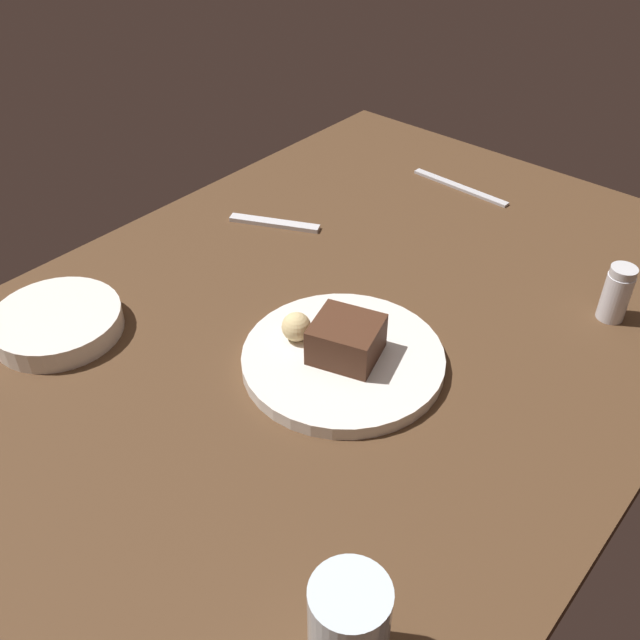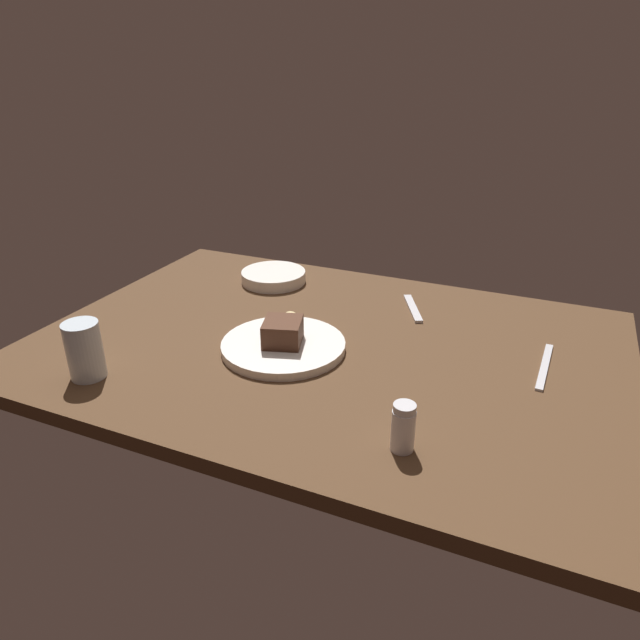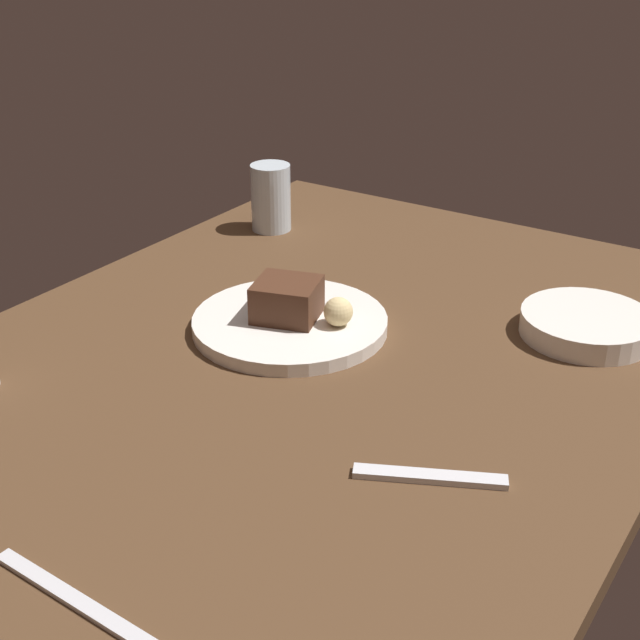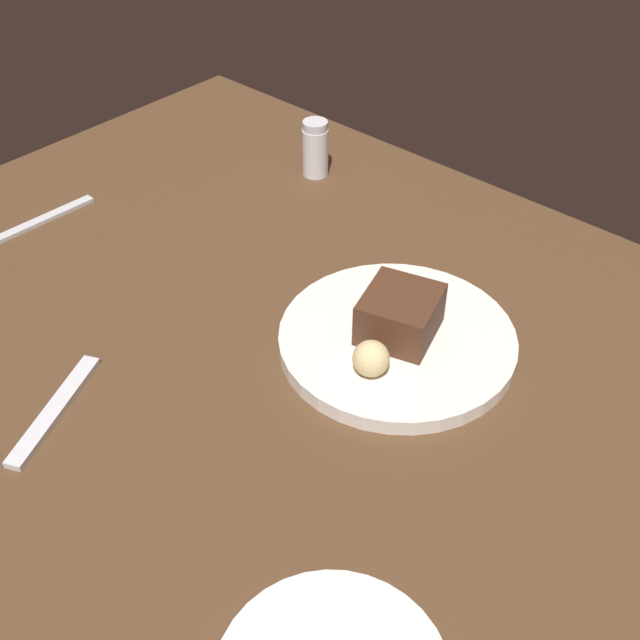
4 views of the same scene
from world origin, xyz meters
TOP-DOWN VIEW (x-y plane):
  - dining_table at (0.00, 0.00)cm, footprint 120.00×84.00cm
  - dessert_plate at (6.76, 6.42)cm, footprint 25.29×25.29cm
  - chocolate_cake_slice at (6.65, 6.74)cm, footprint 9.48×9.83cm
  - bread_roll at (8.26, 0.05)cm, footprint 3.74×3.74cm
  - salt_shaker at (-24.34, 27.86)cm, footprint 3.65×3.65cm
  - dessert_spoon at (-12.29, -23.49)cm, footprint 8.13×14.30cm
  - butter_knife at (-42.72, -7.16)cm, footprint 2.09×19.04cm

SIDE VIEW (x-z plane):
  - dining_table at x=0.00cm, z-range 0.00..3.00cm
  - butter_knife at x=-42.72cm, z-range 3.00..3.50cm
  - dessert_spoon at x=-12.29cm, z-range 3.00..3.70cm
  - dessert_plate at x=6.76cm, z-range 3.00..4.77cm
  - bread_roll at x=8.26cm, z-range 4.77..8.51cm
  - salt_shaker at x=-24.34cm, z-range 2.95..11.00cm
  - chocolate_cake_slice at x=6.65cm, z-range 4.77..9.69cm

